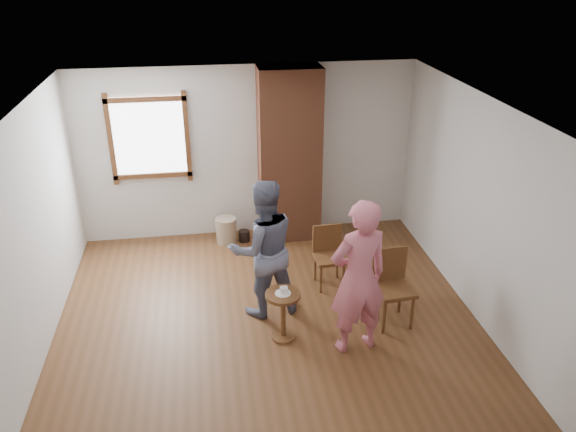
# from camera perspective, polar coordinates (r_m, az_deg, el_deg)

# --- Properties ---
(ground) EXTENTS (5.50, 5.50, 0.00)m
(ground) POSITION_cam_1_polar(r_m,az_deg,el_deg) (6.64, -1.67, -12.17)
(ground) COLOR brown
(ground) RESTS_ON ground
(room_shell) EXTENTS (5.04, 5.52, 2.62)m
(room_shell) POSITION_cam_1_polar(r_m,az_deg,el_deg) (6.27, -3.09, 4.45)
(room_shell) COLOR silver
(room_shell) RESTS_ON ground
(brick_chimney) EXTENTS (0.90, 0.50, 2.60)m
(brick_chimney) POSITION_cam_1_polar(r_m,az_deg,el_deg) (8.28, 0.15, 6.11)
(brick_chimney) COLOR #945234
(brick_chimney) RESTS_ON ground
(stoneware_crock) EXTENTS (0.40, 0.40, 0.40)m
(stoneware_crock) POSITION_cam_1_polar(r_m,az_deg,el_deg) (8.54, -6.29, -1.46)
(stoneware_crock) COLOR tan
(stoneware_crock) RESTS_ON ground
(dark_pot) EXTENTS (0.20, 0.20, 0.17)m
(dark_pot) POSITION_cam_1_polar(r_m,az_deg,el_deg) (8.61, -4.47, -2.02)
(dark_pot) COLOR black
(dark_pot) RESTS_ON ground
(dining_chair_left) EXTENTS (0.40, 0.40, 0.81)m
(dining_chair_left) POSITION_cam_1_polar(r_m,az_deg,el_deg) (7.39, 4.13, -3.72)
(dining_chair_left) COLOR brown
(dining_chair_left) RESTS_ON ground
(dining_chair_right) EXTENTS (0.46, 0.46, 0.92)m
(dining_chair_right) POSITION_cam_1_polar(r_m,az_deg,el_deg) (6.75, 10.48, -6.63)
(dining_chair_right) COLOR brown
(dining_chair_right) RESTS_ON ground
(side_table) EXTENTS (0.40, 0.40, 0.60)m
(side_table) POSITION_cam_1_polar(r_m,az_deg,el_deg) (6.40, -0.51, -9.34)
(side_table) COLOR brown
(side_table) RESTS_ON ground
(cake_plate) EXTENTS (0.18, 0.18, 0.01)m
(cake_plate) POSITION_cam_1_polar(r_m,az_deg,el_deg) (6.28, -0.51, -7.84)
(cake_plate) COLOR white
(cake_plate) RESTS_ON side_table
(cake_slice) EXTENTS (0.08, 0.07, 0.06)m
(cake_slice) POSITION_cam_1_polar(r_m,az_deg,el_deg) (6.27, -0.42, -7.57)
(cake_slice) COLOR white
(cake_slice) RESTS_ON cake_plate
(man) EXTENTS (0.95, 0.80, 1.73)m
(man) POSITION_cam_1_polar(r_m,az_deg,el_deg) (6.62, -2.53, -3.35)
(man) COLOR #151C3A
(man) RESTS_ON ground
(person_pink) EXTENTS (0.73, 0.55, 1.81)m
(person_pink) POSITION_cam_1_polar(r_m,az_deg,el_deg) (6.03, 7.16, -6.26)
(person_pink) COLOR #D76B7F
(person_pink) RESTS_ON ground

